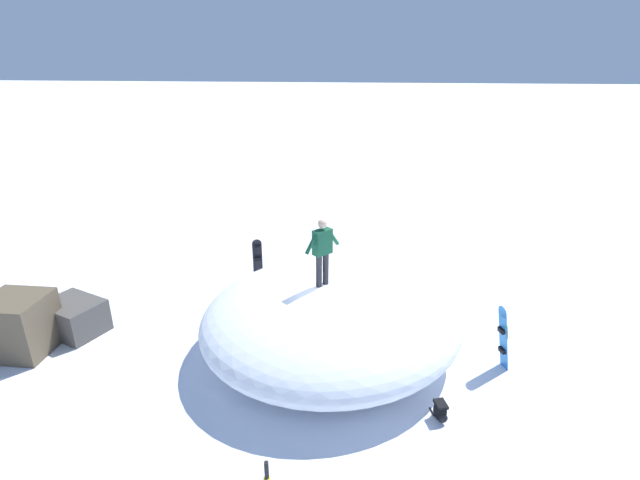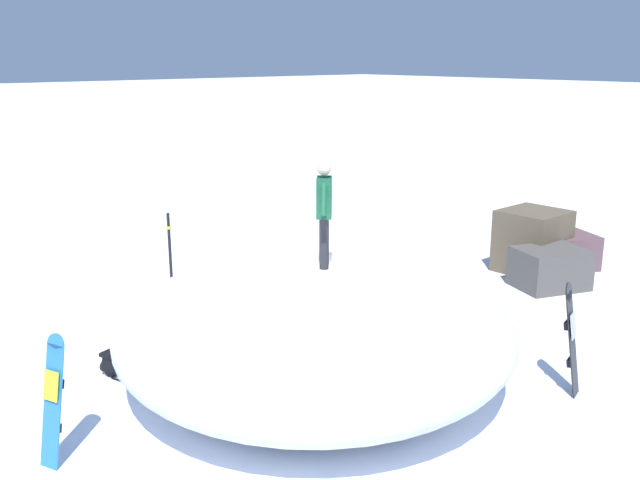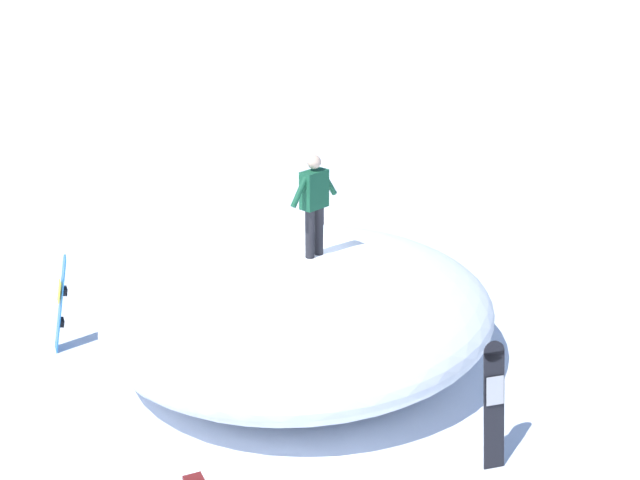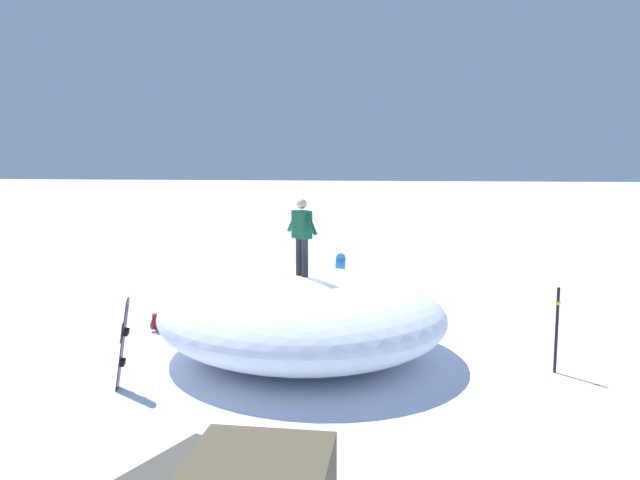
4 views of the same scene
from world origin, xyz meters
The scene contains 8 objects.
ground centered at (0.00, 0.00, 0.00)m, with size 240.00×240.00×0.00m, color white.
snow_mound centered at (-0.14, -0.35, 0.87)m, with size 6.26×5.91×1.74m, color white.
snowboarder_standing centered at (-0.08, -0.58, 2.64)m, with size 0.77×0.73×1.59m.
snowboard_primary_upright centered at (-2.92, -2.83, 0.87)m, with size 0.35×0.35×1.69m.
snowboard_secondary_upright centered at (0.21, 3.48, 0.84)m, with size 0.37×0.41×1.63m.
backpack_far centered at (2.00, 1.96, 0.20)m, with size 0.54×0.34×0.39m.
trail_marker_pole centered at (4.94, -0.76, 0.89)m, with size 0.10×0.10×1.68m.
rock_outcrop centered at (0.57, -7.81, 0.54)m, with size 2.67×3.44×1.41m.
Camera 2 is at (-7.61, 6.09, 4.82)m, focal length 39.38 mm.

